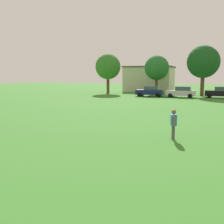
{
  "coord_description": "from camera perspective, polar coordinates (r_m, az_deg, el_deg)",
  "views": [
    {
      "loc": [
        3.65,
        1.64,
        3.31
      ],
      "look_at": [
        0.14,
        10.75,
        1.97
      ],
      "focal_mm": 42.3,
      "sensor_mm": 36.0,
      "label": 1
    }
  ],
  "objects": [
    {
      "name": "adult_bystander",
      "position": [
        14.09,
        13.16,
        -2.07
      ],
      "size": [
        0.4,
        0.73,
        1.58
      ],
      "rotation": [
        0.0,
        0.0,
        4.95
      ],
      "color": "#4C4C51",
      "rests_on": "ground"
    },
    {
      "name": "house_left",
      "position": [
        58.34,
        8.12,
        7.13
      ],
      "size": [
        10.08,
        8.57,
        5.31
      ],
      "color": "beige",
      "rests_on": "ground"
    },
    {
      "name": "parked_car_navy_0",
      "position": [
        42.81,
        8.25,
        4.48
      ],
      "size": [
        4.3,
        2.02,
        1.68
      ],
      "rotation": [
        0.0,
        0.0,
        3.14
      ],
      "color": "#141E4C",
      "rests_on": "ground"
    },
    {
      "name": "tree_center",
      "position": [
        46.14,
        19.13,
        10.18
      ],
      "size": [
        5.26,
        5.26,
        8.2
      ],
      "color": "brown",
      "rests_on": "ground"
    },
    {
      "name": "ground_plane",
      "position": [
        28.79,
        13.66,
        1.01
      ],
      "size": [
        160.0,
        160.0,
        0.0
      ],
      "primitive_type": "plane",
      "color": "#387528"
    },
    {
      "name": "parked_car_silver_1",
      "position": [
        42.01,
        14.76,
        4.24
      ],
      "size": [
        4.3,
        2.02,
        1.68
      ],
      "rotation": [
        0.0,
        0.0,
        3.14
      ],
      "color": "silver",
      "rests_on": "ground"
    },
    {
      "name": "tree_left",
      "position": [
        50.13,
        9.66,
        9.38
      ],
      "size": [
        4.52,
        4.52,
        7.04
      ],
      "color": "brown",
      "rests_on": "ground"
    },
    {
      "name": "tree_far_left",
      "position": [
        50.13,
        -0.88,
        9.74
      ],
      "size": [
        4.72,
        4.72,
        7.36
      ],
      "color": "brown",
      "rests_on": "ground"
    },
    {
      "name": "parked_car_black_2",
      "position": [
        42.71,
        22.45,
        3.96
      ],
      "size": [
        4.3,
        2.02,
        1.68
      ],
      "rotation": [
        0.0,
        0.0,
        3.14
      ],
      "color": "black",
      "rests_on": "ground"
    }
  ]
}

